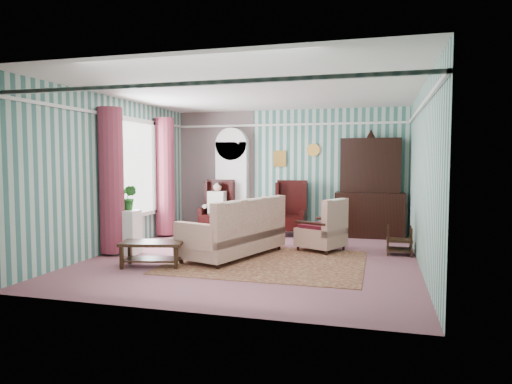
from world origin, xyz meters
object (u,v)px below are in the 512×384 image
(plant_stand, at_px, (124,232))
(coffee_table, at_px, (152,254))
(floral_armchair, at_px, (321,225))
(seated_woman, at_px, (217,208))
(round_side_table, at_px, (255,220))
(wingback_left, at_px, (217,206))
(sofa, at_px, (233,227))
(bookcase, at_px, (232,185))
(wingback_right, at_px, (290,208))
(nest_table, at_px, (399,240))
(dresser_hutch, at_px, (370,184))

(plant_stand, relative_size, coffee_table, 0.82)
(floral_armchair, bearing_deg, coffee_table, 155.46)
(seated_woman, height_order, round_side_table, seated_woman)
(plant_stand, distance_m, coffee_table, 1.29)
(wingback_left, height_order, sofa, wingback_left)
(coffee_table, bearing_deg, bookcase, 89.11)
(seated_woman, bearing_deg, wingback_left, 0.00)
(sofa, bearing_deg, wingback_right, 6.03)
(nest_table, height_order, floral_armchair, floral_armchair)
(sofa, bearing_deg, round_side_table, 25.30)
(wingback_right, bearing_deg, floral_armchair, -59.60)
(bookcase, distance_m, floral_armchair, 3.14)
(wingback_left, xyz_separation_m, plant_stand, (-0.80, -2.75, -0.22))
(bookcase, height_order, dresser_hutch, dresser_hutch)
(bookcase, height_order, floral_armchair, bookcase)
(dresser_hutch, xyz_separation_m, floral_armchair, (-0.85, -1.80, -0.69))
(seated_woman, distance_m, plant_stand, 2.87)
(plant_stand, bearing_deg, nest_table, 13.84)
(wingback_left, distance_m, floral_armchair, 3.07)
(seated_woman, bearing_deg, sofa, -63.87)
(nest_table, bearing_deg, seated_woman, 159.15)
(wingback_right, distance_m, seated_woman, 1.75)
(sofa, distance_m, floral_armchair, 1.71)
(plant_stand, xyz_separation_m, coffee_table, (0.99, -0.80, -0.20))
(wingback_left, xyz_separation_m, nest_table, (4.07, -1.55, -0.35))
(round_side_table, bearing_deg, bookcase, 159.73)
(wingback_right, height_order, seated_woman, wingback_right)
(wingback_right, height_order, floral_armchair, wingback_right)
(coffee_table, bearing_deg, round_side_table, 79.12)
(sofa, bearing_deg, seated_woman, 44.84)
(wingback_right, bearing_deg, coffee_table, -113.74)
(wingback_left, relative_size, floral_armchair, 1.28)
(dresser_hutch, relative_size, round_side_table, 3.93)
(wingback_right, bearing_deg, round_side_table, 169.99)
(wingback_left, bearing_deg, dresser_hutch, 4.41)
(dresser_hutch, relative_size, wingback_left, 1.89)
(dresser_hutch, height_order, seated_woman, dresser_hutch)
(bookcase, height_order, sofa, bookcase)
(sofa, height_order, floral_armchair, sofa)
(wingback_left, relative_size, wingback_right, 1.00)
(sofa, relative_size, coffee_table, 2.16)
(floral_armchair, relative_size, coffee_table, 0.99)
(plant_stand, bearing_deg, wingback_left, 73.78)
(wingback_right, distance_m, floral_armchair, 1.78)
(wingback_left, xyz_separation_m, round_side_table, (0.90, 0.15, -0.33))
(bookcase, height_order, plant_stand, bookcase)
(plant_stand, bearing_deg, sofa, 8.65)
(bookcase, bearing_deg, plant_stand, -108.49)
(wingback_right, relative_size, plant_stand, 1.56)
(wingback_left, height_order, round_side_table, wingback_left)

